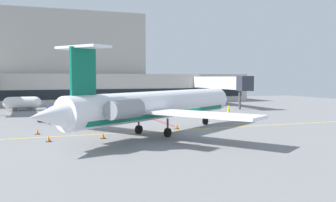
{
  "coord_description": "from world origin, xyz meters",
  "views": [
    {
      "loc": [
        -17.31,
        -38.09,
        5.97
      ],
      "look_at": [
        -1.34,
        4.6,
        3.0
      ],
      "focal_mm": 40.3,
      "sensor_mm": 36.0,
      "label": 1
    }
  ],
  "objects_px": {
    "baggage_tug": "(52,115)",
    "belt_loader": "(148,108)",
    "regional_jet": "(157,105)",
    "pushback_tractor": "(219,101)",
    "marshaller": "(229,112)",
    "fuel_tank": "(22,103)"
  },
  "relations": [
    {
      "from": "baggage_tug",
      "to": "belt_loader",
      "type": "relative_size",
      "value": 1.0
    },
    {
      "from": "regional_jet",
      "to": "pushback_tractor",
      "type": "distance_m",
      "value": 39.75
    },
    {
      "from": "regional_jet",
      "to": "belt_loader",
      "type": "distance_m",
      "value": 20.42
    },
    {
      "from": "baggage_tug",
      "to": "marshaller",
      "type": "xyz_separation_m",
      "value": [
        23.78,
        -3.64,
        0.0
      ]
    },
    {
      "from": "regional_jet",
      "to": "fuel_tank",
      "type": "relative_size",
      "value": 4.19
    },
    {
      "from": "pushback_tractor",
      "to": "belt_loader",
      "type": "distance_m",
      "value": 22.25
    },
    {
      "from": "baggage_tug",
      "to": "pushback_tractor",
      "type": "relative_size",
      "value": 1.06
    },
    {
      "from": "fuel_tank",
      "to": "regional_jet",
      "type": "bearing_deg",
      "value": -68.85
    },
    {
      "from": "pushback_tractor",
      "to": "belt_loader",
      "type": "bearing_deg",
      "value": -147.64
    },
    {
      "from": "regional_jet",
      "to": "marshaller",
      "type": "xyz_separation_m",
      "value": [
        14.26,
        10.29,
        -2.02
      ]
    },
    {
      "from": "pushback_tractor",
      "to": "marshaller",
      "type": "bearing_deg",
      "value": -114.9
    },
    {
      "from": "marshaller",
      "to": "pushback_tractor",
      "type": "bearing_deg",
      "value": 65.1
    },
    {
      "from": "baggage_tug",
      "to": "belt_loader",
      "type": "height_order",
      "value": "belt_loader"
    },
    {
      "from": "regional_jet",
      "to": "fuel_tank",
      "type": "xyz_separation_m",
      "value": [
        -13.22,
        34.18,
        -1.64
      ]
    },
    {
      "from": "baggage_tug",
      "to": "marshaller",
      "type": "bearing_deg",
      "value": -8.7
    },
    {
      "from": "pushback_tractor",
      "to": "marshaller",
      "type": "height_order",
      "value": "pushback_tractor"
    },
    {
      "from": "baggage_tug",
      "to": "fuel_tank",
      "type": "height_order",
      "value": "fuel_tank"
    },
    {
      "from": "regional_jet",
      "to": "pushback_tractor",
      "type": "height_order",
      "value": "regional_jet"
    },
    {
      "from": "baggage_tug",
      "to": "fuel_tank",
      "type": "xyz_separation_m",
      "value": [
        -3.71,
        20.26,
        0.38
      ]
    },
    {
      "from": "baggage_tug",
      "to": "marshaller",
      "type": "height_order",
      "value": "baggage_tug"
    },
    {
      "from": "pushback_tractor",
      "to": "fuel_tank",
      "type": "distance_m",
      "value": 37.44
    },
    {
      "from": "regional_jet",
      "to": "fuel_tank",
      "type": "height_order",
      "value": "regional_jet"
    }
  ]
}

